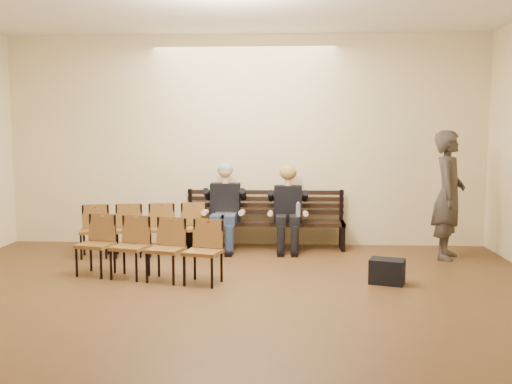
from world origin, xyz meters
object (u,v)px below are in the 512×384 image
at_px(seated_woman, 288,210).
at_px(laptop, 225,216).
at_px(passerby, 449,185).
at_px(chair_row_back, 147,249).
at_px(seated_man, 225,206).
at_px(water_bottle, 298,218).
at_px(bench, 265,235).
at_px(chair_row_front, 145,230).
at_px(bag, 387,271).

distance_m(seated_woman, laptop, 1.01).
xyz_separation_m(passerby, chair_row_back, (-4.20, -1.48, -0.70)).
distance_m(seated_man, water_bottle, 1.22).
relative_size(bench, seated_woman, 2.02).
xyz_separation_m(seated_woman, chair_row_back, (-1.81, -1.96, -0.24)).
height_order(laptop, chair_row_back, chair_row_back).
distance_m(seated_woman, water_bottle, 0.35).
relative_size(laptop, chair_row_back, 0.17).
distance_m(seated_woman, passerby, 2.49).
bearing_deg(chair_row_front, laptop, 5.83).
distance_m(water_bottle, bag, 2.06).
distance_m(bag, chair_row_front, 3.75).
distance_m(bag, chair_row_back, 3.06).
xyz_separation_m(bench, seated_man, (-0.64, -0.12, 0.48)).
height_order(seated_woman, chair_row_front, seated_woman).
height_order(water_bottle, chair_row_back, chair_row_back).
height_order(seated_woman, chair_row_back, seated_woman).
height_order(seated_woman, passerby, passerby).
bearing_deg(bench, seated_man, -169.41).
relative_size(water_bottle, chair_row_back, 0.12).
relative_size(bag, chair_row_back, 0.21).
height_order(bench, chair_row_front, chair_row_front).
bearing_deg(chair_row_front, water_bottle, -6.59).
bearing_deg(bench, chair_row_back, -124.49).
xyz_separation_m(bench, water_bottle, (0.54, -0.42, 0.34)).
bearing_deg(bag, seated_woman, 121.98).
distance_m(bench, laptop, 0.75).
bearing_deg(laptop, chair_row_back, -121.87).
bearing_deg(seated_woman, seated_man, 180.00).
bearing_deg(bag, seated_man, 138.61).
distance_m(seated_woman, bag, 2.40).
xyz_separation_m(seated_man, chair_row_back, (-0.79, -1.96, -0.30)).
relative_size(bench, seated_man, 1.85).
bearing_deg(bench, chair_row_front, -160.32).
height_order(bench, bag, bench).
height_order(bench, laptop, laptop).
bearing_deg(chair_row_front, bag, -35.29).
distance_m(water_bottle, chair_row_front, 2.37).
relative_size(seated_woman, chair_row_back, 0.66).
xyz_separation_m(bench, seated_woman, (0.38, -0.12, 0.42)).
height_order(seated_man, bag, seated_man).
distance_m(passerby, chair_row_front, 4.65).
relative_size(seated_man, bag, 3.35).
xyz_separation_m(laptop, chair_row_front, (-1.20, -0.39, -0.18)).
bearing_deg(bench, laptop, -157.22).
xyz_separation_m(seated_woman, water_bottle, (0.16, -0.30, -0.08)).
height_order(laptop, chair_row_front, chair_row_front).
distance_m(seated_man, seated_woman, 1.02).
relative_size(seated_man, water_bottle, 6.06).
xyz_separation_m(seated_man, bag, (2.27, -2.00, -0.55)).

